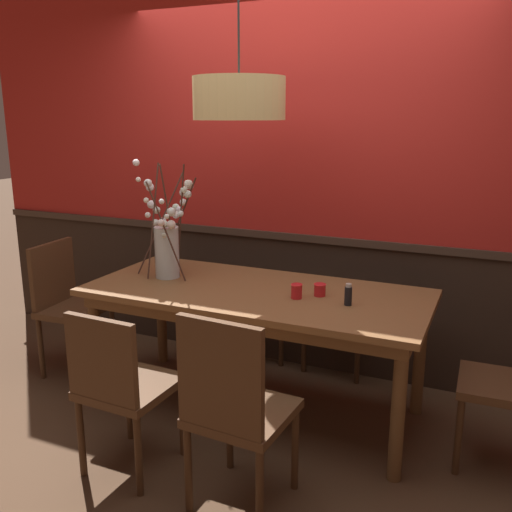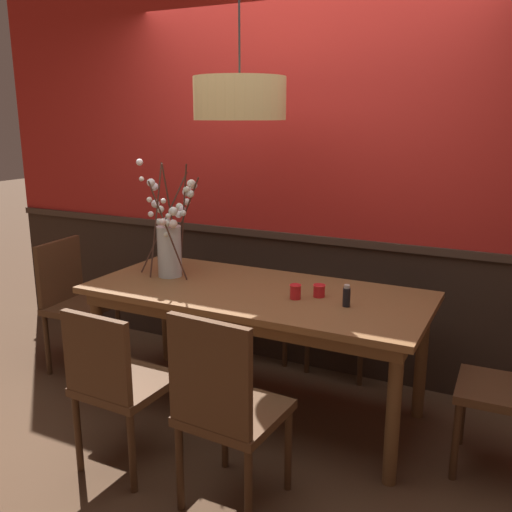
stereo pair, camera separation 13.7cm
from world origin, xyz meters
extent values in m
plane|color=#4C3321|center=(0.00, 0.00, 0.00)|extent=(24.00, 24.00, 0.00)
cube|color=#2D2119|center=(0.00, 0.78, 0.46)|extent=(5.31, 0.12, 0.93)
cube|color=#3E2E24|center=(0.00, 0.77, 0.95)|extent=(5.31, 0.14, 0.05)
cube|color=#B2231E|center=(0.00, 0.78, 1.86)|extent=(5.31, 0.12, 1.86)
cube|color=brown|center=(0.00, 0.00, 0.76)|extent=(2.01, 0.90, 0.04)
cube|color=brown|center=(0.00, 0.00, 0.70)|extent=(1.90, 0.79, 0.08)
cylinder|color=brown|center=(-0.92, -0.36, 0.37)|extent=(0.07, 0.07, 0.74)
cylinder|color=brown|center=(0.92, -0.36, 0.37)|extent=(0.07, 0.07, 0.74)
cylinder|color=brown|center=(-0.92, 0.36, 0.37)|extent=(0.07, 0.07, 0.74)
cylinder|color=brown|center=(0.92, 0.36, 0.37)|extent=(0.07, 0.07, 0.74)
cube|color=#4C301C|center=(0.29, -0.80, 0.45)|extent=(0.45, 0.46, 0.04)
cube|color=#4C301C|center=(0.28, -1.00, 0.72)|extent=(0.40, 0.06, 0.49)
cylinder|color=#412917|center=(0.12, -0.60, 0.22)|extent=(0.04, 0.04, 0.43)
cylinder|color=#412917|center=(0.48, -0.63, 0.22)|extent=(0.04, 0.04, 0.43)
cylinder|color=#412917|center=(0.10, -0.98, 0.22)|extent=(0.04, 0.04, 0.43)
cylinder|color=#412917|center=(0.46, -1.00, 0.22)|extent=(0.04, 0.04, 0.43)
cube|color=#4C301C|center=(-0.28, 0.79, 0.46)|extent=(0.45, 0.43, 0.04)
cube|color=#4C301C|center=(-0.29, 0.97, 0.69)|extent=(0.40, 0.07, 0.43)
cylinder|color=#412917|center=(-0.08, 0.64, 0.22)|extent=(0.04, 0.04, 0.43)
cylinder|color=#412917|center=(-0.44, 0.61, 0.22)|extent=(0.04, 0.04, 0.43)
cylinder|color=#412917|center=(-0.11, 0.97, 0.22)|extent=(0.04, 0.04, 0.43)
cylinder|color=#412917|center=(-0.47, 0.94, 0.22)|extent=(0.04, 0.04, 0.43)
cube|color=#4C301C|center=(-0.34, -0.78, 0.44)|extent=(0.43, 0.45, 0.04)
cube|color=#4C301C|center=(-0.35, -0.98, 0.67)|extent=(0.40, 0.05, 0.41)
cylinder|color=#412917|center=(-0.51, -0.59, 0.21)|extent=(0.04, 0.04, 0.42)
cylinder|color=#412917|center=(-0.16, -0.60, 0.21)|extent=(0.04, 0.04, 0.42)
cylinder|color=#412917|center=(-0.53, -0.96, 0.21)|extent=(0.04, 0.04, 0.42)
cylinder|color=#412917|center=(-0.17, -0.97, 0.21)|extent=(0.04, 0.04, 0.42)
cube|color=#4C301C|center=(0.30, 0.78, 0.46)|extent=(0.47, 0.44, 0.04)
cube|color=#4C301C|center=(0.31, 0.97, 0.73)|extent=(0.43, 0.06, 0.50)
cylinder|color=#412917|center=(0.49, 0.59, 0.22)|extent=(0.04, 0.04, 0.44)
cylinder|color=#412917|center=(0.10, 0.61, 0.22)|extent=(0.04, 0.04, 0.44)
cylinder|color=#412917|center=(0.51, 0.94, 0.22)|extent=(0.04, 0.04, 0.44)
cylinder|color=#412917|center=(0.12, 0.97, 0.22)|extent=(0.04, 0.04, 0.44)
cube|color=#4C301C|center=(1.36, -0.01, 0.44)|extent=(0.42, 0.42, 0.04)
cylinder|color=#412917|center=(1.19, -0.19, 0.21)|extent=(0.04, 0.04, 0.42)
cylinder|color=#412917|center=(1.18, 0.16, 0.21)|extent=(0.04, 0.04, 0.42)
cube|color=#4C301C|center=(-1.37, -0.02, 0.46)|extent=(0.41, 0.47, 0.04)
cube|color=#4C301C|center=(-1.54, -0.03, 0.70)|extent=(0.06, 0.42, 0.44)
cylinder|color=#412917|center=(-1.22, 0.18, 0.22)|extent=(0.04, 0.04, 0.44)
cylinder|color=#412917|center=(-1.20, -0.20, 0.22)|extent=(0.04, 0.04, 0.44)
cylinder|color=#412917|center=(-1.54, 0.16, 0.22)|extent=(0.04, 0.04, 0.44)
cylinder|color=#412917|center=(-1.52, -0.22, 0.22)|extent=(0.04, 0.04, 0.44)
cylinder|color=silver|center=(-0.62, 0.02, 0.94)|extent=(0.15, 0.15, 0.32)
cylinder|color=silver|center=(-0.62, 0.02, 0.81)|extent=(0.13, 0.13, 0.07)
cylinder|color=#472D23|center=(-0.57, -0.01, 1.14)|extent=(0.05, 0.13, 0.72)
sphere|color=white|center=(-0.54, -0.04, 1.21)|extent=(0.06, 0.06, 0.06)
sphere|color=white|center=(-0.60, -0.03, 1.13)|extent=(0.05, 0.05, 0.05)
sphere|color=white|center=(-0.56, -0.01, 1.12)|extent=(0.03, 0.03, 0.03)
sphere|color=white|center=(-0.55, -0.04, 1.13)|extent=(0.05, 0.05, 0.05)
cylinder|color=#472D23|center=(-0.56, -0.07, 1.09)|extent=(0.20, 0.10, 0.62)
sphere|color=white|center=(-0.60, -0.04, 1.06)|extent=(0.03, 0.03, 0.03)
sphere|color=white|center=(-0.56, -0.11, 1.28)|extent=(0.03, 0.03, 0.03)
sphere|color=white|center=(-0.58, -0.10, 1.15)|extent=(0.04, 0.04, 0.04)
sphere|color=white|center=(-0.52, -0.12, 1.19)|extent=(0.03, 0.03, 0.03)
cylinder|color=#472D23|center=(-0.70, 0.00, 1.13)|extent=(0.01, 0.18, 0.71)
sphere|color=white|center=(-0.78, -0.02, 1.39)|extent=(0.03, 0.03, 0.03)
sphere|color=white|center=(-0.74, -0.01, 1.17)|extent=(0.04, 0.04, 0.04)
sphere|color=white|center=(-0.73, 0.01, 1.37)|extent=(0.05, 0.05, 0.05)
sphere|color=white|center=(-0.80, -0.01, 1.49)|extent=(0.04, 0.04, 0.04)
sphere|color=white|center=(-0.75, 0.00, 1.26)|extent=(0.03, 0.03, 0.03)
cylinder|color=#472D23|center=(-0.57, 0.10, 1.13)|extent=(0.12, 0.06, 0.71)
sphere|color=white|center=(-0.59, 0.09, 1.16)|extent=(0.05, 0.05, 0.05)
sphere|color=white|center=(-0.52, 0.11, 1.30)|extent=(0.05, 0.05, 0.05)
sphere|color=white|center=(-0.56, 0.14, 1.30)|extent=(0.05, 0.05, 0.05)
sphere|color=white|center=(-0.53, 0.15, 1.35)|extent=(0.05, 0.05, 0.05)
sphere|color=white|center=(-0.53, 0.10, 1.33)|extent=(0.04, 0.04, 0.04)
sphere|color=white|center=(-0.55, 0.08, 1.18)|extent=(0.04, 0.04, 0.04)
cylinder|color=#472D23|center=(-0.62, 0.16, 1.09)|extent=(0.30, 0.02, 0.62)
sphere|color=white|center=(-0.63, 0.25, 1.22)|extent=(0.05, 0.05, 0.05)
sphere|color=white|center=(-0.59, 0.27, 1.33)|extent=(0.05, 0.05, 0.05)
sphere|color=white|center=(-0.63, 0.27, 1.30)|extent=(0.04, 0.04, 0.04)
sphere|color=white|center=(-0.63, 0.19, 1.18)|extent=(0.05, 0.05, 0.05)
sphere|color=white|center=(-0.65, 0.19, 1.19)|extent=(0.05, 0.05, 0.05)
sphere|color=white|center=(-0.63, 0.16, 1.15)|extent=(0.03, 0.03, 0.03)
cylinder|color=#472D23|center=(-0.74, 0.14, 1.09)|extent=(0.19, 0.31, 0.64)
sphere|color=white|center=(-0.84, 0.19, 1.32)|extent=(0.05, 0.05, 0.05)
sphere|color=white|center=(-0.82, 0.16, 1.21)|extent=(0.06, 0.06, 0.06)
sphere|color=white|center=(-0.74, 0.16, 1.11)|extent=(0.04, 0.04, 0.04)
sphere|color=white|center=(-0.77, 0.13, 1.09)|extent=(0.05, 0.05, 0.05)
sphere|color=white|center=(-0.77, 0.15, 1.17)|extent=(0.05, 0.05, 0.05)
cylinder|color=red|center=(0.27, -0.06, 0.82)|extent=(0.06, 0.06, 0.08)
torus|color=red|center=(0.27, -0.06, 0.85)|extent=(0.07, 0.07, 0.01)
cylinder|color=silver|center=(0.27, -0.06, 0.80)|extent=(0.04, 0.04, 0.04)
cylinder|color=red|center=(0.38, 0.04, 0.81)|extent=(0.07, 0.07, 0.07)
torus|color=red|center=(0.38, 0.04, 0.84)|extent=(0.07, 0.07, 0.01)
cylinder|color=silver|center=(0.38, 0.04, 0.80)|extent=(0.05, 0.05, 0.04)
cylinder|color=black|center=(0.57, -0.05, 0.83)|extent=(0.04, 0.04, 0.10)
cylinder|color=beige|center=(0.57, -0.05, 0.89)|extent=(0.03, 0.03, 0.02)
cylinder|color=tan|center=(-0.12, 0.03, 1.86)|extent=(0.52, 0.52, 0.23)
sphere|color=#F9EAB7|center=(-0.12, 0.03, 1.83)|extent=(0.14, 0.14, 0.14)
camera|label=1|loc=(1.28, -2.88, 1.77)|focal=39.28mm
camera|label=2|loc=(1.41, -2.82, 1.77)|focal=39.28mm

